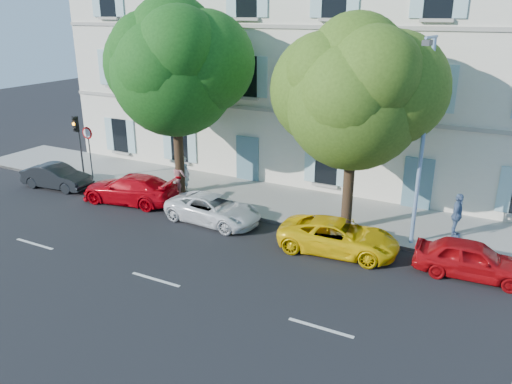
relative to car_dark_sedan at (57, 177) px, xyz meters
The scene contains 17 objects.
ground 10.60m from the car_dark_sedan, ahead, with size 90.00×90.00×0.00m, color black.
sidewalk 11.01m from the car_dark_sedan, 17.08° to the left, with size 36.00×4.50×0.15m, color #A09E96.
kerb 10.58m from the car_dark_sedan, ahead, with size 36.00×0.16×0.16m, color #9E998E.
building 14.84m from the car_dark_sedan, 40.51° to the left, with size 28.00×7.00×12.00m, color silver.
car_dark_sedan is the anchor object (origin of this frame).
car_red_coupe 4.79m from the car_dark_sedan, ahead, with size 1.92×4.72×1.37m, color red.
car_white_coupe 9.60m from the car_dark_sedan, ahead, with size 1.99×4.31×1.20m, color white.
car_yellow_supercar 15.34m from the car_dark_sedan, ahead, with size 2.08×4.52×1.26m, color yellow.
car_red_hatchback 20.00m from the car_dark_sedan, ahead, with size 1.53×3.81×1.30m, color #AB0A0F.
tree_left 8.54m from the car_dark_sedan, 18.34° to the left, with size 5.83×5.83×9.03m.
tree_right 15.86m from the car_dark_sedan, ahead, with size 5.36×5.36×8.25m.
traffic_light 2.44m from the car_dark_sedan, 69.29° to the left, with size 0.31×0.39×3.45m.
road_sign 2.44m from the car_dark_sedan, 67.07° to the left, with size 0.65×0.09×2.82m.
street_lamp 18.20m from the car_dark_sedan, ahead, with size 0.28×1.65×7.76m.
pedestrian_a 6.81m from the car_dark_sedan, 20.18° to the left, with size 0.66×0.43×1.81m, color white.
pedestrian_b 6.65m from the car_dark_sedan, 18.45° to the left, with size 0.81×0.63×1.66m, color #D5888A.
pedestrian_c 19.36m from the car_dark_sedan, ahead, with size 1.06×0.44×1.82m, color slate.
Camera 1 is at (10.02, -15.74, 8.62)m, focal length 35.00 mm.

